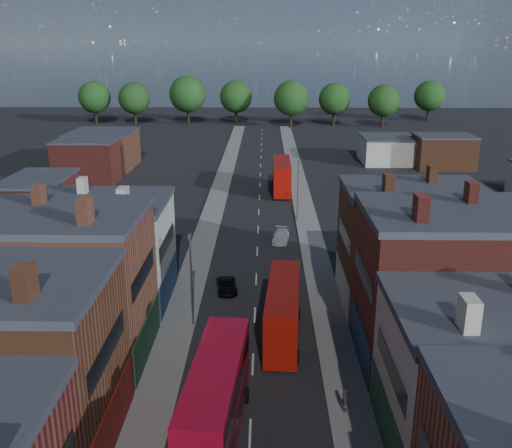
{
  "coord_description": "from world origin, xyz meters",
  "views": [
    {
      "loc": [
        0.84,
        -13.23,
        22.84
      ],
      "look_at": [
        0.0,
        38.84,
        6.24
      ],
      "focal_mm": 40.0,
      "sensor_mm": 36.0,
      "label": 1
    }
  ],
  "objects_px": {
    "car_2": "(227,286)",
    "ped_3": "(345,400)",
    "car_3": "(281,236)",
    "bus_1": "(283,310)",
    "bus_2": "(282,175)",
    "bus_0": "(216,400)"
  },
  "relations": [
    {
      "from": "car_2",
      "to": "ped_3",
      "type": "height_order",
      "value": "ped_3"
    },
    {
      "from": "car_3",
      "to": "ped_3",
      "type": "height_order",
      "value": "ped_3"
    },
    {
      "from": "bus_1",
      "to": "bus_2",
      "type": "bearing_deg",
      "value": 92.51
    },
    {
      "from": "bus_0",
      "to": "bus_1",
      "type": "distance_m",
      "value": 13.06
    },
    {
      "from": "bus_1",
      "to": "bus_2",
      "type": "height_order",
      "value": "bus_2"
    },
    {
      "from": "bus_2",
      "to": "ped_3",
      "type": "relative_size",
      "value": 7.39
    },
    {
      "from": "bus_2",
      "to": "bus_1",
      "type": "bearing_deg",
      "value": -91.04
    },
    {
      "from": "car_3",
      "to": "car_2",
      "type": "bearing_deg",
      "value": -104.74
    },
    {
      "from": "bus_1",
      "to": "ped_3",
      "type": "relative_size",
      "value": 6.94
    },
    {
      "from": "bus_2",
      "to": "car_3",
      "type": "height_order",
      "value": "bus_2"
    },
    {
      "from": "bus_0",
      "to": "car_3",
      "type": "bearing_deg",
      "value": 86.89
    },
    {
      "from": "bus_0",
      "to": "ped_3",
      "type": "height_order",
      "value": "bus_0"
    },
    {
      "from": "bus_2",
      "to": "bus_0",
      "type": "bearing_deg",
      "value": -94.88
    },
    {
      "from": "bus_2",
      "to": "car_2",
      "type": "bearing_deg",
      "value": -98.93
    },
    {
      "from": "bus_0",
      "to": "car_3",
      "type": "height_order",
      "value": "bus_0"
    },
    {
      "from": "bus_0",
      "to": "car_2",
      "type": "height_order",
      "value": "bus_0"
    },
    {
      "from": "bus_0",
      "to": "bus_1",
      "type": "xyz_separation_m",
      "value": [
        4.33,
        12.32,
        -0.24
      ]
    },
    {
      "from": "car_2",
      "to": "bus_2",
      "type": "bearing_deg",
      "value": 73.13
    },
    {
      "from": "bus_2",
      "to": "ped_3",
      "type": "xyz_separation_m",
      "value": [
        2.54,
        -57.04,
        -1.81
      ]
    },
    {
      "from": "ped_3",
      "to": "bus_2",
      "type": "bearing_deg",
      "value": 13.25
    },
    {
      "from": "car_2",
      "to": "bus_1",
      "type": "bearing_deg",
      "value": -68.48
    },
    {
      "from": "car_2",
      "to": "ped_3",
      "type": "relative_size",
      "value": 2.52
    }
  ]
}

